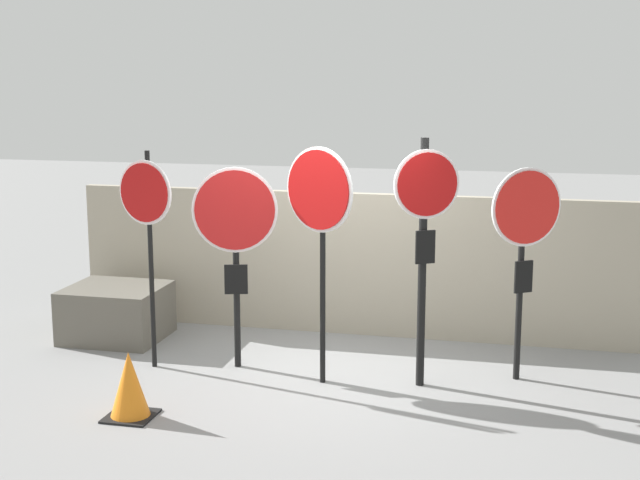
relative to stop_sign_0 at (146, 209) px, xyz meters
name	(u,v)px	position (x,y,z in m)	size (l,w,h in m)	color
ground_plane	(322,372)	(1.80, 0.29, -1.71)	(40.00, 40.00, 0.00)	gray
fence_back	(350,264)	(1.80, 1.75, -0.86)	(6.76, 0.12, 1.71)	#A89E89
stop_sign_0	(146,209)	(0.00, 0.00, 0.00)	(0.65, 0.22, 2.31)	black
stop_sign_1	(235,226)	(0.89, 0.20, -0.17)	(0.86, 0.27, 2.15)	black
stop_sign_2	(319,205)	(1.86, -0.07, 0.11)	(0.75, 0.42, 2.40)	black
stop_sign_3	(425,222)	(2.87, 0.09, -0.04)	(0.60, 0.35, 2.49)	black
stop_sign_4	(525,228)	(3.82, 0.49, -0.12)	(0.67, 0.46, 2.19)	black
traffic_cone_0	(129,385)	(0.38, -1.34, -1.40)	(0.43, 0.43, 0.62)	black
storage_crate	(116,313)	(-0.84, 0.90, -1.40)	(1.11, 0.98, 0.63)	#605B51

